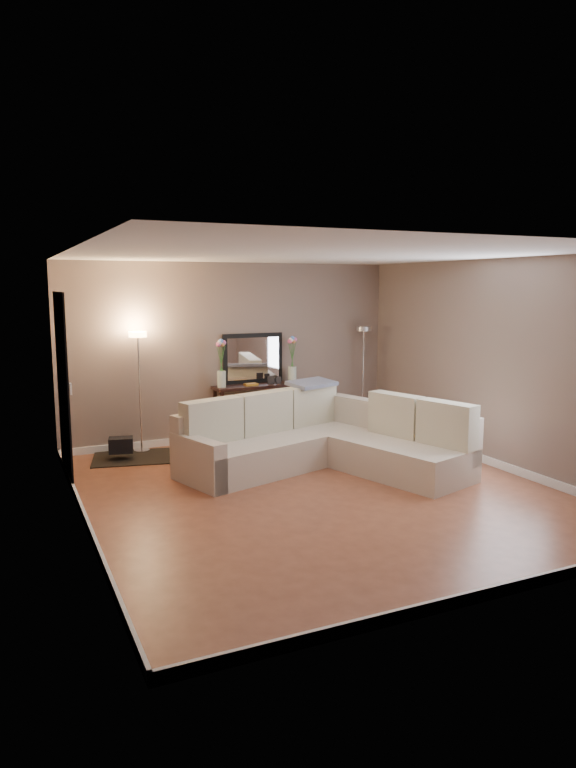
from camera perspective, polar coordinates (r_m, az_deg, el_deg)
name	(u,v)px	position (r m, az deg, el deg)	size (l,w,h in m)	color
floor	(318,492)	(7.25, 2.67, -9.55)	(5.00, 5.50, 0.01)	#965136
ceiling	(320,253)	(6.89, 2.83, 11.53)	(5.00, 5.50, 0.01)	white
wall_back	(233,352)	(9.47, -4.95, 2.84)	(5.00, 0.02, 2.60)	gray
wall_front	(501,426)	(4.71, 18.39, -3.58)	(5.00, 0.02, 2.60)	gray
wall_left	(77,392)	(6.22, -18.25, -0.66)	(0.02, 5.50, 2.60)	gray
wall_right	(498,364)	(8.40, 18.16, 1.68)	(0.02, 5.50, 2.60)	gray
baseboard_back	(234,435)	(9.65, -4.80, -4.58)	(5.00, 0.03, 0.10)	white
baseboard_front	(490,593)	(5.13, 17.49, -17.30)	(5.00, 0.03, 0.10)	white
baseboard_left	(86,521)	(6.54, -17.50, -11.52)	(0.03, 5.50, 0.10)	white
baseboard_right	(491,462)	(8.61, 17.64, -6.61)	(0.03, 5.50, 0.10)	white
doorway	(63,387)	(7.93, -19.37, -0.24)	(0.02, 1.20, 2.20)	black
switch_plate	(71,389)	(7.08, -18.76, -0.41)	(0.02, 0.08, 0.12)	white
sectional_sofa	(320,441)	(8.06, 2.90, -5.08)	(3.26, 2.68, 0.93)	beige
throw_blanket	(312,383)	(8.72, 2.14, 0.07)	(0.67, 0.38, 0.05)	slate
console_table	(253,409)	(9.47, -3.14, -2.24)	(1.36, 0.41, 0.83)	black
leaning_mirror	(253,358)	(9.55, -3.13, 2.29)	(0.95, 0.08, 0.74)	black
table_decor	(259,383)	(9.40, -2.61, 0.06)	(0.57, 0.13, 0.13)	orange
flower_vase_left	(221,367)	(9.19, -5.94, 1.49)	(0.16, 0.13, 0.71)	silver
flower_vase_right	(292,363)	(9.65, 0.38, 1.88)	(0.16, 0.13, 0.71)	silver
floor_lamp_lit	(139,368)	(8.91, -13.11, 1.43)	(0.28, 0.28, 1.66)	silver
floor_lamp_unlit	(363,357)	(10.14, 6.72, 2.39)	(0.27, 0.27, 1.64)	silver
charcoal_rug	(135,457)	(8.82, -13.46, -6.36)	(1.08, 0.81, 0.01)	black
black_bag	(121,445)	(8.71, -14.63, -5.27)	(0.31, 0.22, 0.20)	black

